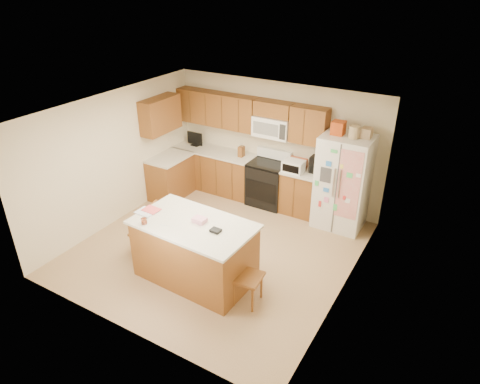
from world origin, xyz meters
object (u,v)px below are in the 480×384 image
Objects in this scene: refrigerator at (343,181)px; windsor_chair_right at (246,276)px; stove at (268,183)px; windsor_chair_back at (212,232)px; windsor_chair_left at (146,231)px; island at (195,251)px.

refrigerator reaches higher than windsor_chair_right.
stove is 1.18× the size of windsor_chair_back.
windsor_chair_right is (2.06, -0.19, -0.01)m from windsor_chair_left.
refrigerator is at bearing 45.90° from windsor_chair_left.
island is (0.13, -2.78, 0.04)m from stove.
refrigerator is 2.13× the size of windsor_chair_back.
windsor_chair_left reaches higher than windsor_chair_back.
stove reaches higher than island.
windsor_chair_left is at bearing -151.10° from windsor_chair_back.
island is 1.99× the size of windsor_chair_right.
stove reaches higher than windsor_chair_right.
island is at bearing -117.89° from refrigerator.
windsor_chair_back is 1.31m from windsor_chair_right.
island is 1.10m from windsor_chair_left.
island is 0.98m from windsor_chair_right.
island reaches higher than windsor_chair_back.
island is (-1.44, -2.71, -0.41)m from refrigerator.
refrigerator is 3.66m from windsor_chair_left.
windsor_chair_left is at bearing 174.74° from windsor_chair_right.
windsor_chair_right is at bearing -99.46° from refrigerator.
stove is 1.63m from refrigerator.
refrigerator reaches higher than stove.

